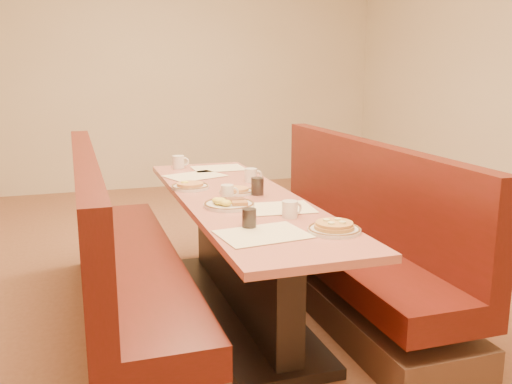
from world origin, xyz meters
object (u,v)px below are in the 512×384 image
object	(u,v)px
booth_right	(346,246)
soda_tumbler_mid	(257,186)
soda_tumbler_near	(249,218)
coffee_mug_c	(251,175)
coffee_mug_d	(179,162)
coffee_mug_b	(228,191)
booth_left	(120,270)
eggs_plate	(229,204)
diner_table	(240,256)
pancake_plate	(334,228)
coffee_mug_a	(290,209)

from	to	relation	value
booth_right	soda_tumbler_mid	bearing A→B (deg)	177.32
soda_tumbler_near	coffee_mug_c	bearing A→B (deg)	71.85
coffee_mug_d	soda_tumbler_near	size ratio (longest dim) A/B	1.33
coffee_mug_b	soda_tumbler_near	bearing A→B (deg)	-73.79
booth_left	eggs_plate	size ratio (longest dim) A/B	8.63
coffee_mug_c	coffee_mug_b	bearing A→B (deg)	-120.27
booth_left	coffee_mug_b	size ratio (longest dim) A/B	23.48
eggs_plate	diner_table	bearing A→B (deg)	59.24
booth_left	booth_right	size ratio (longest dim) A/B	1.00
coffee_mug_c	soda_tumbler_mid	size ratio (longest dim) A/B	1.14
soda_tumbler_near	coffee_mug_d	bearing A→B (deg)	90.68
booth_right	pancake_plate	bearing A→B (deg)	-120.80
diner_table	coffee_mug_b	bearing A→B (deg)	-170.83
booth_right	coffee_mug_a	bearing A→B (deg)	-138.67
soda_tumbler_mid	coffee_mug_c	bearing A→B (deg)	77.75
diner_table	coffee_mug_b	distance (m)	0.43
diner_table	coffee_mug_a	xyz separation A→B (m)	(0.12, -0.54, 0.42)
eggs_plate	coffee_mug_c	xyz separation A→B (m)	(0.34, 0.63, 0.03)
coffee_mug_b	eggs_plate	bearing A→B (deg)	-81.92
booth_left	coffee_mug_d	xyz separation A→B (m)	(0.57, 1.10, 0.44)
diner_table	eggs_plate	size ratio (longest dim) A/B	8.63
coffee_mug_a	coffee_mug_c	distance (m)	0.96
coffee_mug_a	soda_tumbler_near	bearing A→B (deg)	-167.30
booth_left	soda_tumbler_near	size ratio (longest dim) A/B	25.51
pancake_plate	coffee_mug_c	bearing A→B (deg)	90.67
diner_table	pancake_plate	distance (m)	0.97
pancake_plate	booth_left	bearing A→B (deg)	138.20
diner_table	booth_left	world-z (taller)	booth_left
pancake_plate	eggs_plate	xyz separation A→B (m)	(-0.35, 0.64, -0.00)
coffee_mug_b	coffee_mug_c	bearing A→B (deg)	78.68
coffee_mug_a	soda_tumbler_mid	world-z (taller)	soda_tumbler_mid
coffee_mug_d	coffee_mug_c	bearing A→B (deg)	-61.16
booth_right	soda_tumbler_mid	distance (m)	0.75
coffee_mug_b	soda_tumbler_near	distance (m)	0.65
eggs_plate	coffee_mug_c	distance (m)	0.72
booth_left	pancake_plate	size ratio (longest dim) A/B	9.71
coffee_mug_b	soda_tumbler_near	world-z (taller)	soda_tumbler_near
coffee_mug_c	soda_tumbler_mid	world-z (taller)	soda_tumbler_mid
booth_left	pancake_plate	xyz separation A→B (m)	(0.96, -0.85, 0.41)
soda_tumbler_mid	booth_left	bearing A→B (deg)	-178.10
eggs_plate	soda_tumbler_near	bearing A→B (deg)	-92.26
coffee_mug_a	soda_tumbler_near	xyz separation A→B (m)	(-0.27, -0.13, 0.00)
diner_table	soda_tumbler_mid	distance (m)	0.45
booth_left	coffee_mug_b	xyz separation A→B (m)	(0.66, -0.01, 0.43)
diner_table	booth_right	world-z (taller)	booth_right
coffee_mug_d	soda_tumbler_near	bearing A→B (deg)	-89.27
pancake_plate	eggs_plate	distance (m)	0.73
coffee_mug_a	soda_tumbler_mid	bearing A→B (deg)	77.15
booth_left	eggs_plate	xyz separation A→B (m)	(0.60, -0.22, 0.41)
soda_tumbler_mid	soda_tumbler_near	bearing A→B (deg)	-111.31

